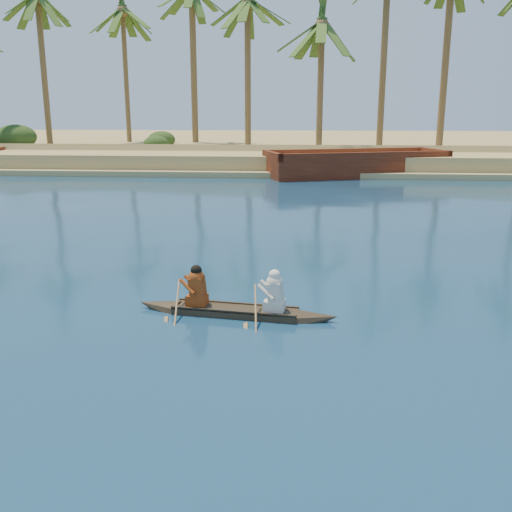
# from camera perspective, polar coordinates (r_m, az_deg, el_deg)

# --- Properties ---
(sandy_embankment) EXTENTS (150.00, 51.00, 1.50)m
(sandy_embankment) POSITION_cam_1_polar(r_m,az_deg,el_deg) (61.83, 11.08, 10.67)
(sandy_embankment) COLOR tan
(sandy_embankment) RESTS_ON ground
(palm_grove) EXTENTS (110.00, 14.00, 16.00)m
(palm_grove) POSITION_cam_1_polar(r_m,az_deg,el_deg) (50.06, 13.01, 18.34)
(palm_grove) COLOR #304D1B
(palm_grove) RESTS_ON ground
(shrub_cluster) EXTENTS (100.00, 6.00, 2.40)m
(shrub_cluster) POSITION_cam_1_polar(r_m,az_deg,el_deg) (46.55, 13.13, 10.26)
(shrub_cluster) COLOR #223613
(shrub_cluster) RESTS_ON ground
(canoe) EXTENTS (4.42, 1.16, 1.21)m
(canoe) POSITION_cam_1_polar(r_m,az_deg,el_deg) (12.17, -2.11, -4.86)
(canoe) COLOR #332B1C
(canoe) RESTS_ON ground
(barge_mid) EXTENTS (12.45, 7.54, 1.97)m
(barge_mid) POSITION_cam_1_polar(r_m,az_deg,el_deg) (38.83, 9.95, 8.92)
(barge_mid) COLOR maroon
(barge_mid) RESTS_ON ground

